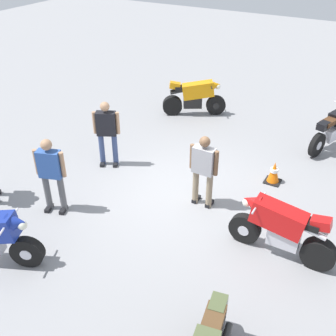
% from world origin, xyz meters
% --- Properties ---
extents(ground_plane, '(40.00, 40.00, 0.00)m').
position_xyz_m(ground_plane, '(0.00, 0.00, 0.00)').
color(ground_plane, gray).
extents(motorcycle_red_sportbike, '(0.70, 1.95, 1.14)m').
position_xyz_m(motorcycle_red_sportbike, '(0.82, 2.52, 0.59)').
color(motorcycle_red_sportbike, black).
rests_on(motorcycle_red_sportbike, ground).
extents(motorcycle_black_cruiser, '(2.02, 0.93, 1.09)m').
position_xyz_m(motorcycle_black_cruiser, '(-3.85, 2.55, 0.52)').
color(motorcycle_black_cruiser, black).
rests_on(motorcycle_black_cruiser, ground).
extents(motorcycle_orange_sportbike, '(1.15, 1.78, 1.14)m').
position_xyz_m(motorcycle_orange_sportbike, '(-3.99, -1.56, 0.59)').
color(motorcycle_orange_sportbike, black).
rests_on(motorcycle_orange_sportbike, ground).
extents(person_in_black_shirt, '(0.47, 0.62, 1.66)m').
position_xyz_m(person_in_black_shirt, '(-0.24, -2.07, 0.94)').
color(person_in_black_shirt, '#384772').
rests_on(person_in_black_shirt, ground).
extents(person_in_blue_shirt, '(0.42, 0.64, 1.66)m').
position_xyz_m(person_in_blue_shirt, '(1.80, -1.94, 0.94)').
color(person_in_blue_shirt, '#59595B').
rests_on(person_in_blue_shirt, ground).
extents(person_in_gray_shirt, '(0.31, 0.64, 1.64)m').
position_xyz_m(person_in_gray_shirt, '(0.15, 0.66, 0.93)').
color(person_in_gray_shirt, gray).
rests_on(person_in_gray_shirt, ground).
extents(traffic_cone, '(0.36, 0.36, 0.53)m').
position_xyz_m(traffic_cone, '(-1.45, 1.73, 0.26)').
color(traffic_cone, black).
rests_on(traffic_cone, ground).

